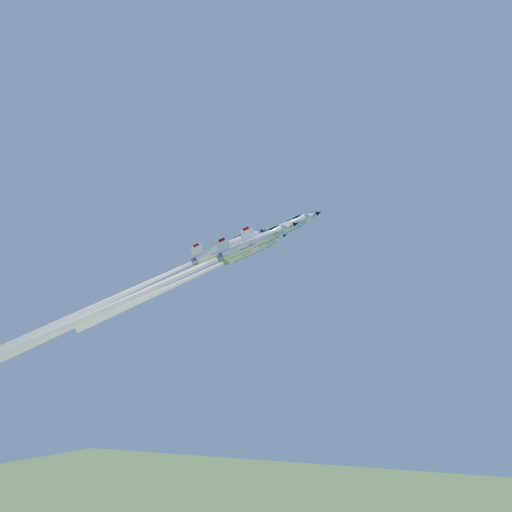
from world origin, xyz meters
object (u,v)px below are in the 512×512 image
at_px(jet_lead, 175,278).
at_px(jet_left, 187,279).
at_px(jet_right, 156,287).
at_px(jet_slot, 123,294).

distance_m(jet_lead, jet_left, 9.49).
relative_size(jet_left, jet_right, 0.80).
height_order(jet_lead, jet_right, jet_lead).
height_order(jet_lead, jet_slot, jet_lead).
bearing_deg(jet_slot, jet_lead, 69.93).
relative_size(jet_right, jet_slot, 0.92).
distance_m(jet_lead, jet_slot, 13.15).
bearing_deg(jet_slot, jet_right, 48.17).
distance_m(jet_right, jet_slot, 11.62).
bearing_deg(jet_right, jet_slot, -131.83).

